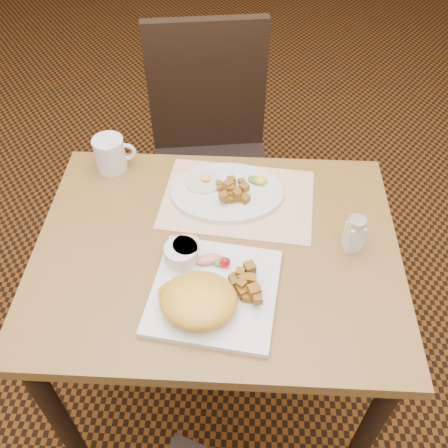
% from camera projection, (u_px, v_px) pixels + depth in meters
% --- Properties ---
extents(ground, '(8.00, 8.00, 0.00)m').
position_uv_depth(ground, '(219.00, 382.00, 1.78)').
color(ground, black).
rests_on(ground, ground).
extents(table, '(0.90, 0.70, 0.75)m').
position_uv_depth(table, '(217.00, 274.00, 1.31)').
color(table, olive).
rests_on(table, ground).
extents(chair_far, '(0.48, 0.49, 0.97)m').
position_uv_depth(chair_far, '(210.00, 147.00, 1.83)').
color(chair_far, black).
rests_on(chair_far, ground).
extents(placemat, '(0.42, 0.32, 0.00)m').
position_uv_depth(placemat, '(238.00, 199.00, 1.34)').
color(placemat, white).
rests_on(placemat, table).
extents(plate_square, '(0.31, 0.31, 0.02)m').
position_uv_depth(plate_square, '(214.00, 292.00, 1.13)').
color(plate_square, silver).
rests_on(plate_square, table).
extents(plate_oval, '(0.31, 0.24, 0.02)m').
position_uv_depth(plate_oval, '(227.00, 192.00, 1.35)').
color(plate_oval, silver).
rests_on(plate_oval, placemat).
extents(hollandaise_mound, '(0.18, 0.15, 0.06)m').
position_uv_depth(hollandaise_mound, '(198.00, 300.00, 1.07)').
color(hollandaise_mound, gold).
rests_on(hollandaise_mound, plate_square).
extents(ramekin, '(0.08, 0.08, 0.04)m').
position_uv_depth(ramekin, '(182.00, 253.00, 1.17)').
color(ramekin, silver).
rests_on(ramekin, plate_square).
extents(garnish_sq, '(0.09, 0.05, 0.03)m').
position_uv_depth(garnish_sq, '(215.00, 260.00, 1.17)').
color(garnish_sq, '#387223').
rests_on(garnish_sq, plate_square).
extents(fried_egg, '(0.10, 0.10, 0.02)m').
position_uv_depth(fried_egg, '(204.00, 181.00, 1.36)').
color(fried_egg, white).
rests_on(fried_egg, plate_oval).
extents(garnish_ov, '(0.06, 0.05, 0.02)m').
position_uv_depth(garnish_ov, '(258.00, 180.00, 1.36)').
color(garnish_ov, '#387223').
rests_on(garnish_ov, plate_oval).
extents(salt_shaker, '(0.05, 0.05, 0.10)m').
position_uv_depth(salt_shaker, '(354.00, 233.00, 1.19)').
color(salt_shaker, white).
rests_on(salt_shaker, table).
extents(coffee_mug, '(0.12, 0.09, 0.10)m').
position_uv_depth(coffee_mug, '(111.00, 154.00, 1.40)').
color(coffee_mug, silver).
rests_on(coffee_mug, table).
extents(home_fries_sq, '(0.08, 0.11, 0.04)m').
position_uv_depth(home_fries_sq, '(247.00, 283.00, 1.11)').
color(home_fries_sq, '#966318').
rests_on(home_fries_sq, plate_square).
extents(home_fries_ov, '(0.10, 0.10, 0.04)m').
position_uv_depth(home_fries_ov, '(232.00, 191.00, 1.32)').
color(home_fries_ov, '#966318').
rests_on(home_fries_ov, plate_oval).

